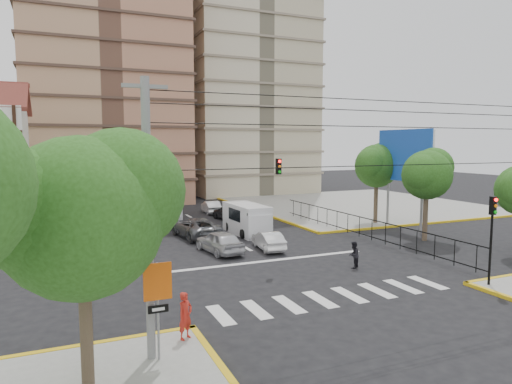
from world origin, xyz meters
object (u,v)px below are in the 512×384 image
van_left_lane (165,205)px  car_white_front_right (268,240)px  van_right_lane (248,220)px  traffic_light_se (492,226)px  pedestrian_sw_corner (185,316)px  traffic_light_nw (122,204)px  pedestrian_crosswalk (354,255)px  district_sign (158,291)px  car_silver_front_left (220,242)px

van_left_lane → car_white_front_right: 16.61m
van_right_lane → car_white_front_right: 5.40m
traffic_light_se → pedestrian_sw_corner: traffic_light_se is taller
traffic_light_se → traffic_light_nw: 22.06m
van_left_lane → pedestrian_crosswalk: size_ratio=3.51×
traffic_light_nw → car_white_front_right: size_ratio=1.17×
traffic_light_nw → van_right_lane: traffic_light_nw is taller
district_sign → van_left_lane: district_sign is taller
traffic_light_nw → car_silver_front_left: 7.06m
district_sign → pedestrian_crosswalk: size_ratio=2.07×
traffic_light_nw → van_right_lane: 10.00m
car_white_front_right → pedestrian_sw_corner: size_ratio=2.21×
van_right_lane → car_white_front_right: size_ratio=1.40×
traffic_light_se → van_right_lane: size_ratio=0.83×
traffic_light_nw → van_left_lane: size_ratio=0.81×
van_right_lane → car_white_front_right: (-0.70, -5.33, -0.52)m
district_sign → van_left_lane: size_ratio=0.59×
pedestrian_sw_corner → van_right_lane: bearing=28.4°
car_white_front_right → pedestrian_crosswalk: 6.60m
van_left_lane → car_white_front_right: (3.47, -16.24, -0.56)m
van_right_lane → traffic_light_se: bearing=-73.3°
traffic_light_se → pedestrian_crosswalk: (-4.05, 5.63, -2.34)m
car_white_front_right → district_sign: bearing=59.3°
van_left_lane → car_silver_front_left: (0.18, -15.78, -0.43)m
district_sign → pedestrian_crosswalk: (12.55, 7.07, -1.68)m
traffic_light_nw → traffic_light_se: bearing=-45.0°
district_sign → pedestrian_crosswalk: 14.50m
traffic_light_se → traffic_light_nw: bearing=135.0°
van_right_lane → van_left_lane: (-4.17, 10.90, 0.03)m
car_silver_front_left → pedestrian_crosswalk: pedestrian_crosswalk is taller
traffic_light_se → district_sign: 16.68m
traffic_light_nw → van_left_lane: traffic_light_nw is taller
district_sign → car_white_front_right: 16.62m
van_left_lane → pedestrian_sw_corner: 28.66m
traffic_light_se → district_sign: traffic_light_se is taller
traffic_light_se → traffic_light_nw: same height
van_right_lane → car_silver_front_left: (-4.00, -4.88, -0.40)m
car_white_front_right → van_left_lane: bearing=-71.3°
district_sign → van_right_lane: size_ratio=0.61×
car_silver_front_left → pedestrian_crosswalk: bearing=123.2°
traffic_light_nw → pedestrian_crosswalk: size_ratio=2.85×
traffic_light_se → pedestrian_sw_corner: (-15.41, -0.21, -2.11)m
car_silver_front_left → car_white_front_right: (3.30, -0.46, -0.12)m
pedestrian_sw_corner → pedestrian_crosswalk: bearing=-5.6°
pedestrian_crosswalk → district_sign: bearing=-8.2°
traffic_light_se → car_white_front_right: bearing=119.4°
pedestrian_sw_corner → car_silver_front_left: bearing=33.3°
car_silver_front_left → van_left_lane: bearing=-97.9°
car_silver_front_left → pedestrian_sw_corner: (-5.51, -12.37, 0.26)m
traffic_light_se → car_silver_front_left: 15.86m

